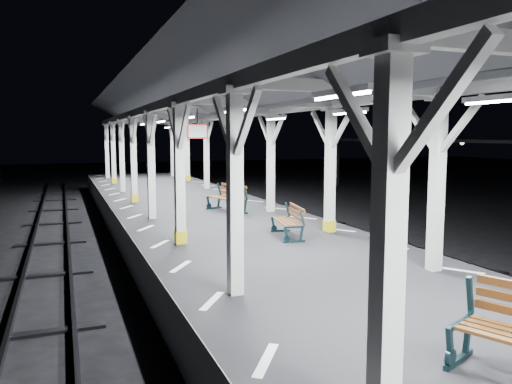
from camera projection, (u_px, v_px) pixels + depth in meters
ground at (293, 301)px, 10.77m from camera, size 120.00×120.00×0.00m
platform at (293, 279)px, 10.72m from camera, size 6.00×50.00×1.00m
hazard_stripes_left at (181, 267)px, 9.78m from camera, size 1.00×48.00×0.01m
hazard_stripes_right at (389, 247)px, 11.54m from camera, size 1.00×48.00×0.01m
track_left at (42, 330)px, 8.96m from camera, size 2.20×60.00×0.16m
track_right at (473, 274)px, 12.56m from camera, size 2.20×60.00×0.16m
canopy at (295, 87)px, 10.25m from camera, size 5.40×49.00×4.65m
bench_mid at (290, 220)px, 12.64m from camera, size 0.80×1.54×0.80m
bench_far at (229, 197)px, 16.92m from camera, size 1.03×1.79×0.92m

